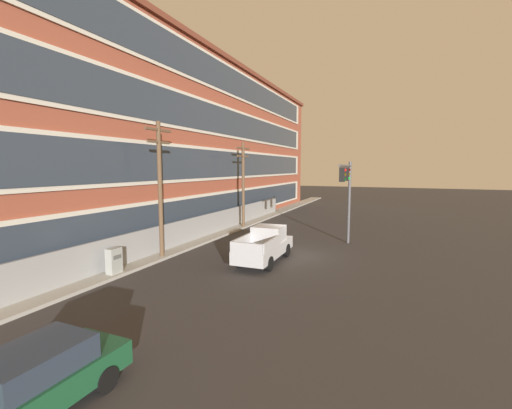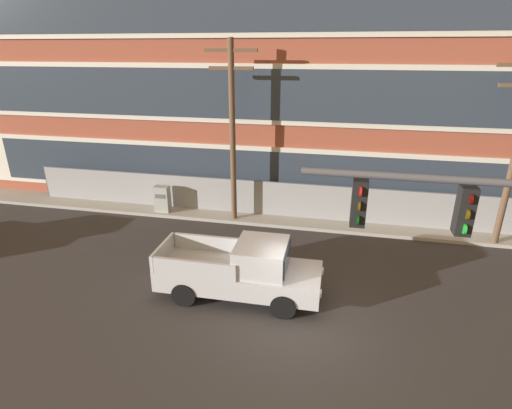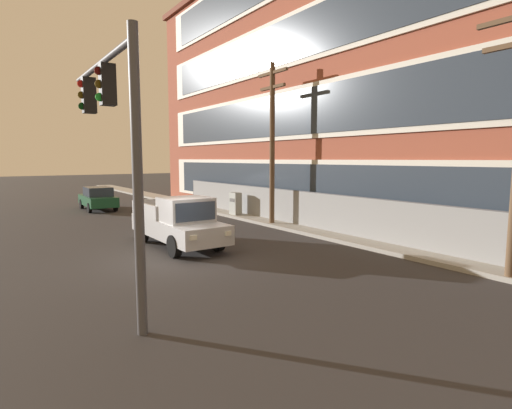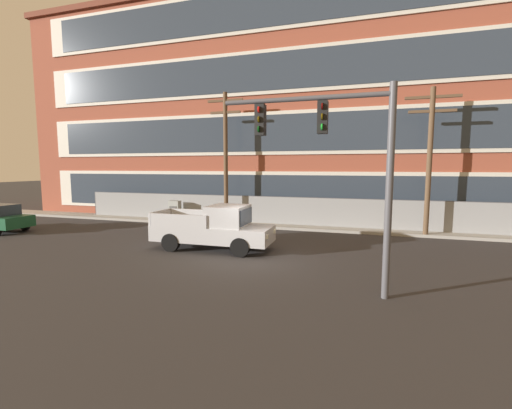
{
  "view_description": "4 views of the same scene",
  "coord_description": "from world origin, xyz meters",
  "px_view_note": "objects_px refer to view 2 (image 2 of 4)",
  "views": [
    {
      "loc": [
        -20.46,
        -6.03,
        5.51
      ],
      "look_at": [
        -2.41,
        1.52,
        3.38
      ],
      "focal_mm": 24.0,
      "sensor_mm": 36.0,
      "label": 1
    },
    {
      "loc": [
        0.76,
        -9.94,
        7.75
      ],
      "look_at": [
        -2.04,
        3.05,
        2.54
      ],
      "focal_mm": 28.0,
      "sensor_mm": 36.0,
      "label": 2
    },
    {
      "loc": [
        12.32,
        -5.19,
        3.44
      ],
      "look_at": [
        -1.54,
        4.38,
        1.51
      ],
      "focal_mm": 28.0,
      "sensor_mm": 36.0,
      "label": 3
    },
    {
      "loc": [
        4.13,
        -12.71,
        3.68
      ],
      "look_at": [
        -0.54,
        2.32,
        1.95
      ],
      "focal_mm": 24.0,
      "sensor_mm": 36.0,
      "label": 4
    }
  ],
  "objects_px": {
    "traffic_signal_mast": "(482,258)",
    "pickup_truck_silver": "(243,271)",
    "utility_pole_near_corner": "(232,127)",
    "electrical_cabinet": "(162,200)"
  },
  "relations": [
    {
      "from": "utility_pole_near_corner",
      "to": "electrical_cabinet",
      "type": "bearing_deg",
      "value": 178.88
    },
    {
      "from": "pickup_truck_silver",
      "to": "utility_pole_near_corner",
      "type": "relative_size",
      "value": 0.66
    },
    {
      "from": "pickup_truck_silver",
      "to": "utility_pole_near_corner",
      "type": "distance_m",
      "value": 7.2
    },
    {
      "from": "pickup_truck_silver",
      "to": "utility_pole_near_corner",
      "type": "xyz_separation_m",
      "value": [
        -1.9,
        5.96,
        3.57
      ]
    },
    {
      "from": "pickup_truck_silver",
      "to": "electrical_cabinet",
      "type": "bearing_deg",
      "value": 132.82
    },
    {
      "from": "utility_pole_near_corner",
      "to": "electrical_cabinet",
      "type": "height_order",
      "value": "utility_pole_near_corner"
    },
    {
      "from": "traffic_signal_mast",
      "to": "utility_pole_near_corner",
      "type": "bearing_deg",
      "value": 127.17
    },
    {
      "from": "utility_pole_near_corner",
      "to": "pickup_truck_silver",
      "type": "bearing_deg",
      "value": -72.33
    },
    {
      "from": "traffic_signal_mast",
      "to": "pickup_truck_silver",
      "type": "bearing_deg",
      "value": 145.23
    },
    {
      "from": "traffic_signal_mast",
      "to": "electrical_cabinet",
      "type": "height_order",
      "value": "traffic_signal_mast"
    }
  ]
}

